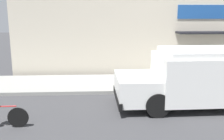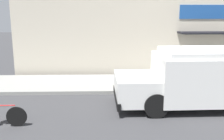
% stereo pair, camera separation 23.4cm
% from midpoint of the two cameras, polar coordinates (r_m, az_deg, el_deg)
% --- Properties ---
extents(ground_plane, '(70.00, 70.00, 0.00)m').
position_cam_midpoint_polar(ground_plane, '(11.81, 18.88, -4.89)').
color(ground_plane, '#38383A').
extents(sidewalk, '(28.00, 3.00, 0.15)m').
position_cam_midpoint_polar(sidewalk, '(13.14, 16.64, -2.65)').
color(sidewalk, gray).
rests_on(sidewalk, ground_plane).
extents(storefront, '(17.61, 1.07, 5.76)m').
position_cam_midpoint_polar(storefront, '(14.53, 15.09, 10.06)').
color(storefront, beige).
rests_on(storefront, ground_plane).
extents(school_bus, '(6.72, 2.79, 2.10)m').
position_cam_midpoint_polar(school_bus, '(10.25, 22.41, -1.33)').
color(school_bus, white).
rests_on(school_bus, ground_plane).
extents(trash_bin, '(0.60, 0.60, 0.95)m').
position_cam_midpoint_polar(trash_bin, '(14.30, 19.40, 0.64)').
color(trash_bin, '#2D5138').
rests_on(trash_bin, sidewalk).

